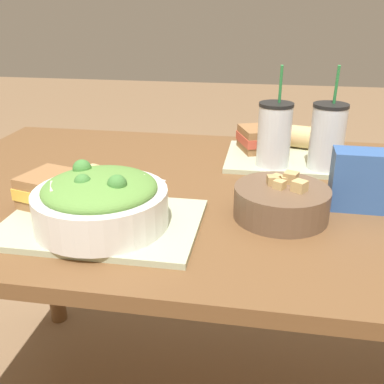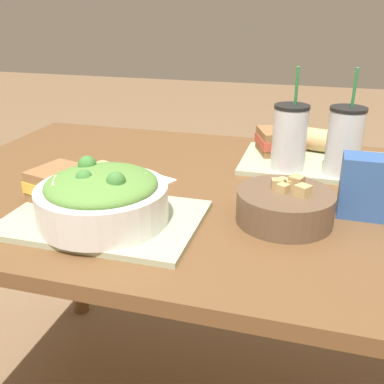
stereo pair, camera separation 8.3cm
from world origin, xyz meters
name	(u,v)px [view 1 (the left image)]	position (x,y,z in m)	size (l,w,h in m)	color
dining_table	(222,226)	(0.00, 0.00, 0.66)	(1.45, 0.87, 0.76)	brown
tray_near	(102,223)	(-0.21, -0.23, 0.76)	(0.37, 0.25, 0.01)	#B2BC99
tray_far	(296,159)	(0.17, 0.22, 0.76)	(0.37, 0.25, 0.01)	#B2BC99
salad_bowl	(101,201)	(-0.20, -0.24, 0.82)	(0.25, 0.25, 0.11)	white
soup_bowl	(281,201)	(0.13, -0.13, 0.79)	(0.19, 0.19, 0.08)	brown
sandwich_near	(53,190)	(-0.33, -0.17, 0.80)	(0.14, 0.14, 0.06)	olive
baguette_near	(120,188)	(-0.20, -0.14, 0.80)	(0.18, 0.14, 0.06)	tan
sandwich_far	(261,139)	(0.08, 0.27, 0.80)	(0.15, 0.14, 0.06)	olive
baguette_far	(301,137)	(0.19, 0.31, 0.80)	(0.17, 0.10, 0.06)	tan
drink_cup_dark	(274,137)	(0.11, 0.15, 0.84)	(0.08, 0.08, 0.25)	silver
drink_cup_red	(327,139)	(0.24, 0.15, 0.84)	(0.08, 0.08, 0.25)	silver
chip_bag	(370,181)	(0.30, -0.06, 0.82)	(0.15, 0.07, 0.12)	#335BA3
napkin_folded	(133,182)	(-0.21, 0.00, 0.76)	(0.15, 0.13, 0.00)	white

